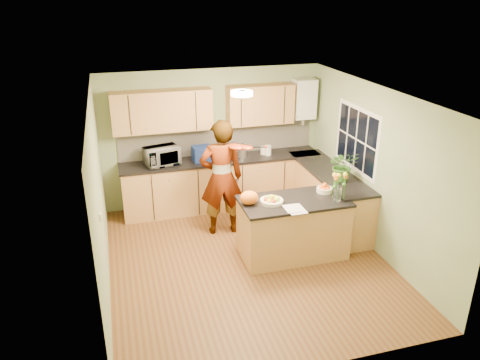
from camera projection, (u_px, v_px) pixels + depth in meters
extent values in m
plane|color=brown|center=(247.00, 260.00, 7.02)|extent=(4.50, 4.50, 0.00)
cube|color=silver|center=(248.00, 95.00, 6.06)|extent=(4.00, 4.50, 0.02)
cube|color=gray|center=(212.00, 138.00, 8.54)|extent=(4.00, 0.02, 2.50)
cube|color=gray|center=(314.00, 270.00, 4.54)|extent=(4.00, 0.02, 2.50)
cube|color=gray|center=(99.00, 200.00, 6.04)|extent=(0.02, 4.50, 2.50)
cube|color=gray|center=(375.00, 170.00, 7.04)|extent=(0.02, 4.50, 2.50)
cube|color=tan|center=(222.00, 183.00, 8.60)|extent=(3.60, 0.60, 0.90)
cube|color=black|center=(222.00, 160.00, 8.42)|extent=(3.64, 0.62, 0.04)
cube|color=tan|center=(328.00, 198.00, 8.03)|extent=(0.60, 2.20, 0.90)
cube|color=black|center=(329.00, 172.00, 7.85)|extent=(0.62, 2.24, 0.04)
cube|color=beige|center=(218.00, 140.00, 8.57)|extent=(3.60, 0.02, 0.52)
cube|color=tan|center=(162.00, 111.00, 7.93)|extent=(1.70, 0.34, 0.70)
cube|color=tan|center=(260.00, 104.00, 8.37)|extent=(1.20, 0.34, 0.70)
cube|color=white|center=(304.00, 99.00, 8.58)|extent=(0.40, 0.30, 0.72)
cylinder|color=silver|center=(303.00, 120.00, 8.73)|extent=(0.06, 0.06, 0.20)
cube|color=white|center=(357.00, 139.00, 7.46)|extent=(0.01, 1.30, 1.05)
cube|color=black|center=(356.00, 139.00, 7.46)|extent=(0.01, 1.18, 0.92)
cube|color=white|center=(100.00, 217.00, 5.49)|extent=(0.02, 0.09, 0.09)
cylinder|color=#FFEABF|center=(242.00, 93.00, 6.34)|extent=(0.30, 0.30, 0.06)
cylinder|color=white|center=(242.00, 91.00, 6.33)|extent=(0.10, 0.10, 0.02)
cube|color=tan|center=(293.00, 229.00, 7.02)|extent=(1.55, 0.78, 0.87)
cube|color=black|center=(294.00, 201.00, 6.84)|extent=(1.59, 0.82, 0.04)
cylinder|color=#F7E7C5|center=(272.00, 201.00, 6.74)|extent=(0.33, 0.33, 0.05)
cylinder|color=#F7E7C5|center=(324.00, 190.00, 7.09)|extent=(0.24, 0.24, 0.07)
cylinder|color=silver|center=(338.00, 193.00, 6.78)|extent=(0.11, 0.11, 0.22)
ellipsoid|color=orange|center=(249.00, 198.00, 6.67)|extent=(0.32, 0.29, 0.20)
cube|color=silver|center=(296.00, 209.00, 6.54)|extent=(0.24, 0.33, 0.01)
imported|color=#E4B58B|center=(221.00, 178.00, 7.49)|extent=(0.73, 0.51, 1.93)
imported|color=white|center=(162.00, 156.00, 8.07)|extent=(0.65, 0.51, 0.32)
cube|color=navy|center=(202.00, 153.00, 8.26)|extent=(0.36, 0.28, 0.27)
cylinder|color=silver|center=(242.00, 151.00, 8.45)|extent=(0.16, 0.16, 0.22)
sphere|color=black|center=(242.00, 143.00, 8.39)|extent=(0.08, 0.08, 0.08)
cylinder|color=#F7E7C5|center=(263.00, 150.00, 8.60)|extent=(0.11, 0.11, 0.15)
cylinder|color=white|center=(268.00, 150.00, 8.55)|extent=(0.15, 0.15, 0.18)
imported|color=#397226|center=(343.00, 166.00, 7.37)|extent=(0.53, 0.49, 0.50)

